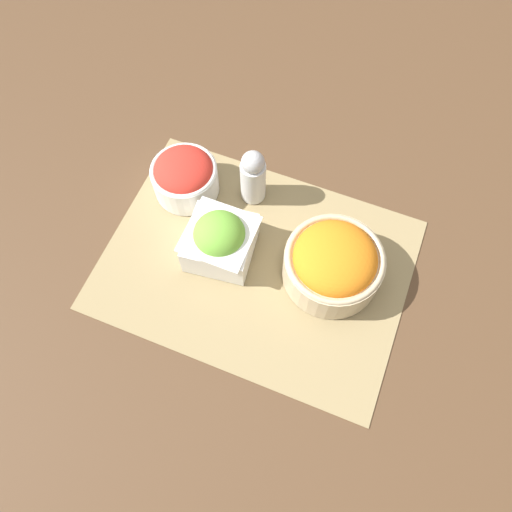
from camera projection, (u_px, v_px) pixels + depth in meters
ground_plane at (256, 264)px, 0.88m from camera, size 3.00×3.00×0.00m
placemat at (256, 264)px, 0.88m from camera, size 0.52×0.39×0.00m
lettuce_bowl at (220, 240)px, 0.84m from camera, size 0.12×0.12×0.09m
carrot_bowl at (334, 263)px, 0.82m from camera, size 0.17×0.17×0.10m
tomato_bowl at (185, 176)px, 0.90m from camera, size 0.12×0.12×0.08m
pepper_shaker at (253, 176)px, 0.88m from camera, size 0.05×0.05×0.12m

